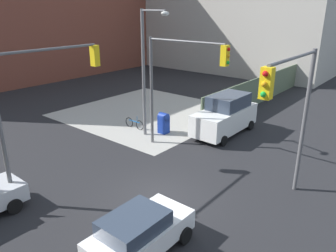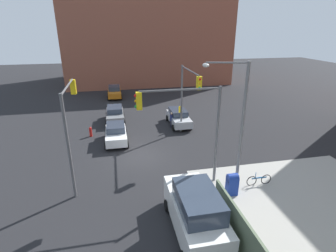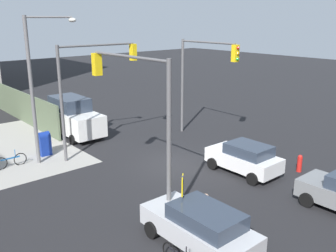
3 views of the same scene
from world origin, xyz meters
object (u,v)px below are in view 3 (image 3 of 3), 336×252
fire_hydrant (300,163)px  sedan_white (245,158)px  traffic_signal_nw_corner (136,102)px  pedestrian_crossing (205,212)px  street_lamp_corner (38,79)px  bicycle_leaning_on_fence (11,161)px  traffic_signal_ne_corner (92,77)px  sedan_silver (200,226)px  mailbox_blue (44,143)px  van_white_delivery (73,117)px  traffic_signal_se_corner (202,70)px

fire_hydrant → sedan_white: bearing=52.3°
traffic_signal_nw_corner → pedestrian_crossing: (-3.32, -0.70, -3.81)m
traffic_signal_nw_corner → fire_hydrant: traffic_signal_nw_corner is taller
traffic_signal_nw_corner → street_lamp_corner: size_ratio=0.81×
bicycle_leaning_on_fence → street_lamp_corner: bearing=-105.8°
sedan_white → bicycle_leaning_on_fence: bearing=45.9°
traffic_signal_ne_corner → sedan_silver: bearing=168.7°
traffic_signal_ne_corner → pedestrian_crossing: (-10.30, 1.28, -3.80)m
street_lamp_corner → mailbox_blue: 4.11m
mailbox_blue → van_white_delivery: bearing=-50.5°
traffic_signal_ne_corner → mailbox_blue: (1.70, 2.48, -3.85)m
sedan_silver → sedan_white: (3.22, -6.55, -0.00)m
traffic_signal_nw_corner → mailbox_blue: bearing=3.3°
mailbox_blue → street_lamp_corner: bearing=158.0°
traffic_signal_ne_corner → fire_hydrant: size_ratio=6.91×
sedan_silver → bicycle_leaning_on_fence: bearing=11.8°
sedan_white → pedestrian_crossing: bearing=114.8°
van_white_delivery → pedestrian_crossing: van_white_delivery is taller
street_lamp_corner → van_white_delivery: bearing=-44.3°
fire_hydrant → traffic_signal_se_corner: bearing=-2.2°
sedan_white → traffic_signal_ne_corner: bearing=29.6°
mailbox_blue → sedan_silver: (-12.60, -0.31, 0.08)m
sedan_white → pedestrian_crossing: (-2.62, 5.65, -0.03)m
mailbox_blue → sedan_silver: 12.61m
mailbox_blue → fire_hydrant: 14.50m
traffic_signal_se_corner → traffic_signal_ne_corner: same height
street_lamp_corner → sedan_silver: bearing=-176.3°
sedan_white → bicycle_leaning_on_fence: size_ratio=2.22×
street_lamp_corner → van_white_delivery: 6.24m
van_white_delivery → pedestrian_crossing: size_ratio=3.42×
street_lamp_corner → bicycle_leaning_on_fence: bearing=74.2°
van_white_delivery → street_lamp_corner: bearing=135.7°
traffic_signal_se_corner → van_white_delivery: bearing=45.5°
pedestrian_crossing → bicycle_leaning_on_fence: (11.40, 3.40, -0.47)m
fire_hydrant → bicycle_leaning_on_fence: size_ratio=0.54×
traffic_signal_ne_corner → pedestrian_crossing: size_ratio=4.11×
traffic_signal_se_corner → mailbox_blue: traffic_signal_se_corner is taller
bicycle_leaning_on_fence → traffic_signal_nw_corner: bearing=-161.5°
traffic_signal_se_corner → sedan_white: (-5.83, 2.65, -3.75)m
mailbox_blue → bicycle_leaning_on_fence: size_ratio=0.82×
traffic_signal_se_corner → street_lamp_corner: bearing=76.1°
fire_hydrant → sedan_silver: sedan_silver is taller
mailbox_blue → van_white_delivery: 4.18m
pedestrian_crossing → mailbox_blue: bearing=83.4°
traffic_signal_se_corner → pedestrian_crossing: size_ratio=4.11×
fire_hydrant → mailbox_blue: bearing=39.4°
traffic_signal_ne_corner → bicycle_leaning_on_fence: bearing=76.8°
pedestrian_crossing → bicycle_leaning_on_fence: 11.90m
traffic_signal_nw_corner → bicycle_leaning_on_fence: traffic_signal_nw_corner is taller
traffic_signal_nw_corner → pedestrian_crossing: 5.10m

